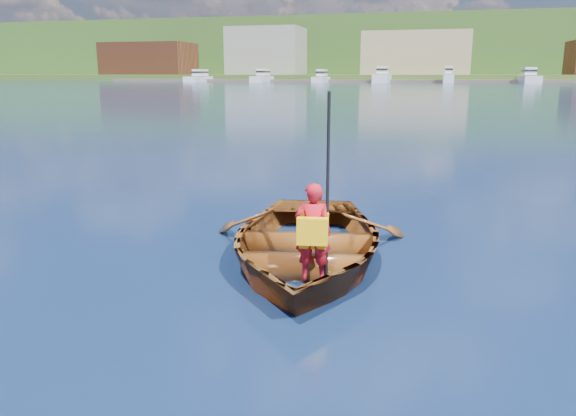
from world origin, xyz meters
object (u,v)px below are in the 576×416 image
Objects in this scene: dock at (390,81)px; marina_yachts at (444,77)px; rowboat at (305,242)px; child_paddler at (313,231)px.

dock is 14.41m from marina_yachts.
dock is at bearing 93.85° from rowboat.
rowboat is at bearing -91.45° from marina_yachts.
rowboat is 143.65m from marina_yachts.
marina_yachts reaches higher than rowboat.
marina_yachts is at bearing -18.92° from dock.
child_paddler is 0.01× the size of dock.
dock is at bearing 93.93° from child_paddler.
rowboat is 148.59m from dock.
child_paddler is 149.48m from dock.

